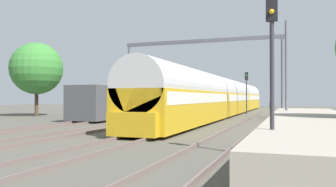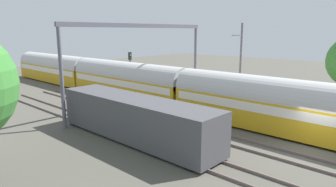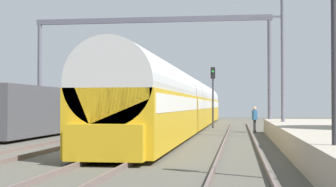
{
  "view_description": "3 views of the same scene",
  "coord_description": "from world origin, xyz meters",
  "px_view_note": "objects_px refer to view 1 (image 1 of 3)",
  "views": [
    {
      "loc": [
        8.7,
        -18.53,
        1.93
      ],
      "look_at": [
        2.0,
        0.16,
        2.15
      ],
      "focal_mm": 36.6,
      "sensor_mm": 36.0,
      "label": 1
    },
    {
      "loc": [
        -18.91,
        -5.41,
        7.19
      ],
      "look_at": [
        -0.52,
        11.6,
        2.06
      ],
      "focal_mm": 32.58,
      "sensor_mm": 36.0,
      "label": 2
    },
    {
      "loc": [
        5.95,
        -19.51,
        1.83
      ],
      "look_at": [
        1.0,
        16.61,
        2.65
      ],
      "focal_mm": 55.31,
      "sensor_mm": 36.0,
      "label": 3
    }
  ],
  "objects_px": {
    "person_crossing": "(271,107)",
    "railway_signal_far": "(246,87)",
    "passenger_train": "(227,97)",
    "railway_signal_near": "(272,53)",
    "freight_car": "(121,102)",
    "catenary_gantry": "(200,59)"
  },
  "relations": [
    {
      "from": "railway_signal_far",
      "to": "catenary_gantry",
      "type": "distance_m",
      "value": 7.94
    },
    {
      "from": "passenger_train",
      "to": "person_crossing",
      "type": "bearing_deg",
      "value": -44.95
    },
    {
      "from": "passenger_train",
      "to": "freight_car",
      "type": "height_order",
      "value": "passenger_train"
    },
    {
      "from": "railway_signal_far",
      "to": "catenary_gantry",
      "type": "xyz_separation_m",
      "value": [
        -3.91,
        -6.33,
        2.78
      ]
    },
    {
      "from": "freight_car",
      "to": "catenary_gantry",
      "type": "bearing_deg",
      "value": 44.22
    },
    {
      "from": "passenger_train",
      "to": "railway_signal_far",
      "type": "xyz_separation_m",
      "value": [
        1.92,
        1.7,
        1.14
      ]
    },
    {
      "from": "catenary_gantry",
      "to": "railway_signal_near",
      "type": "bearing_deg",
      "value": -70.09
    },
    {
      "from": "railway_signal_far",
      "to": "person_crossing",
      "type": "bearing_deg",
      "value": -65.31
    },
    {
      "from": "person_crossing",
      "to": "railway_signal_far",
      "type": "bearing_deg",
      "value": -173.14
    },
    {
      "from": "person_crossing",
      "to": "catenary_gantry",
      "type": "xyz_separation_m",
      "value": [
        -6.98,
        0.35,
        4.87
      ]
    },
    {
      "from": "person_crossing",
      "to": "railway_signal_far",
      "type": "distance_m",
      "value": 7.64
    },
    {
      "from": "passenger_train",
      "to": "catenary_gantry",
      "type": "bearing_deg",
      "value": -113.31
    },
    {
      "from": "passenger_train",
      "to": "person_crossing",
      "type": "relative_size",
      "value": 28.44
    },
    {
      "from": "railway_signal_far",
      "to": "freight_car",
      "type": "bearing_deg",
      "value": -129.16
    },
    {
      "from": "railway_signal_near",
      "to": "railway_signal_far",
      "type": "distance_m",
      "value": 29.12
    },
    {
      "from": "railway_signal_far",
      "to": "catenary_gantry",
      "type": "bearing_deg",
      "value": -121.73
    },
    {
      "from": "freight_car",
      "to": "railway_signal_far",
      "type": "xyz_separation_m",
      "value": [
        9.9,
        12.15,
        1.64
      ]
    },
    {
      "from": "railway_signal_far",
      "to": "passenger_train",
      "type": "bearing_deg",
      "value": -138.49
    },
    {
      "from": "person_crossing",
      "to": "catenary_gantry",
      "type": "bearing_deg",
      "value": -110.66
    },
    {
      "from": "passenger_train",
      "to": "railway_signal_near",
      "type": "bearing_deg",
      "value": -77.22
    },
    {
      "from": "passenger_train",
      "to": "railway_signal_far",
      "type": "bearing_deg",
      "value": 41.51
    },
    {
      "from": "person_crossing",
      "to": "railway_signal_far",
      "type": "height_order",
      "value": "railway_signal_far"
    }
  ]
}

